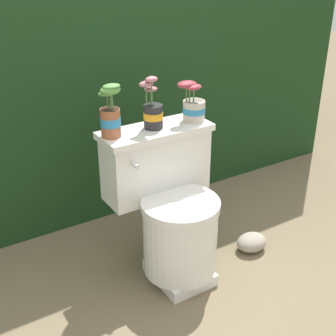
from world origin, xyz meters
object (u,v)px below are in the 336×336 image
at_px(potted_plant_midleft, 153,111).
at_px(garden_stone, 252,242).
at_px(toilet, 171,208).
at_px(potted_plant_left, 110,114).
at_px(potted_plant_middle, 193,105).

bearing_deg(potted_plant_midleft, garden_stone, -26.86).
relative_size(toilet, potted_plant_midleft, 2.89).
xyz_separation_m(potted_plant_left, potted_plant_midleft, (0.20, -0.01, -0.02)).
relative_size(potted_plant_midleft, potted_plant_middle, 1.25).
bearing_deg(potted_plant_middle, garden_stone, -40.35).
height_order(potted_plant_midleft, potted_plant_middle, potted_plant_midleft).
xyz_separation_m(potted_plant_left, potted_plant_middle, (0.40, -0.03, -0.02)).
distance_m(toilet, potted_plant_middle, 0.49).
height_order(toilet, garden_stone, toilet).
xyz_separation_m(toilet, potted_plant_left, (-0.21, 0.14, 0.45)).
bearing_deg(garden_stone, toilet, 168.03).
bearing_deg(garden_stone, potted_plant_middle, 139.65).
distance_m(potted_plant_left, potted_plant_midleft, 0.20).
distance_m(potted_plant_left, garden_stone, 1.02).
bearing_deg(potted_plant_left, potted_plant_middle, -3.64).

